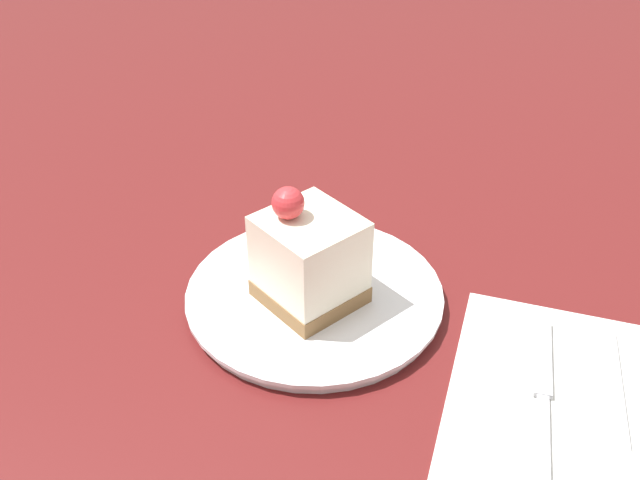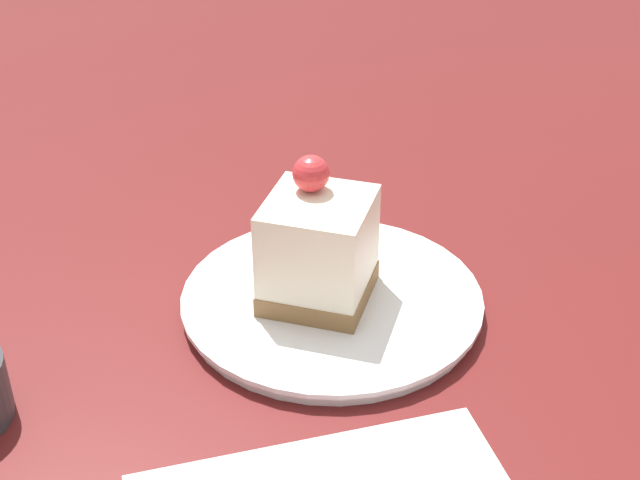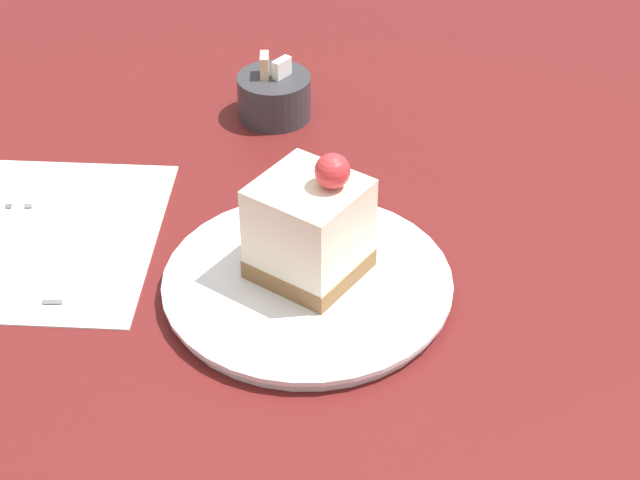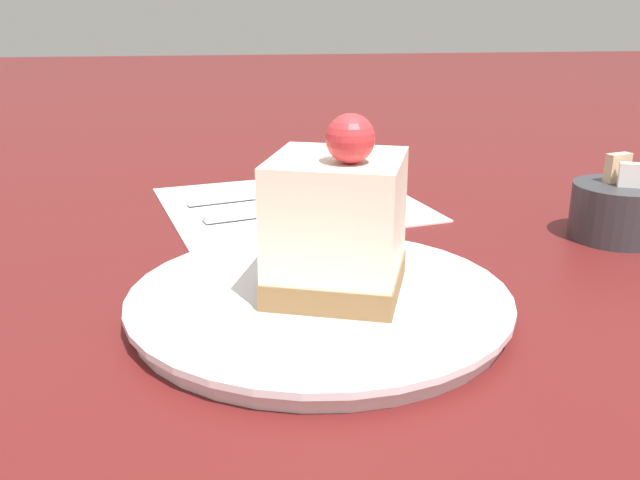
{
  "view_description": "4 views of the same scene",
  "coord_description": "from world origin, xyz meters",
  "px_view_note": "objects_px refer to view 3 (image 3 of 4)",
  "views": [
    {
      "loc": [
        -0.26,
        0.45,
        0.41
      ],
      "look_at": [
        -0.02,
        0.03,
        0.07
      ],
      "focal_mm": 40.0,
      "sensor_mm": 36.0,
      "label": 1
    },
    {
      "loc": [
        -0.56,
        0.07,
        0.39
      ],
      "look_at": [
        -0.0,
        0.05,
        0.05
      ],
      "focal_mm": 50.0,
      "sensor_mm": 36.0,
      "label": 2
    },
    {
      "loc": [
        0.17,
        -0.56,
        0.54
      ],
      "look_at": [
        -0.0,
        0.03,
        0.06
      ],
      "focal_mm": 60.0,
      "sensor_mm": 36.0,
      "label": 3
    },
    {
      "loc": [
        0.37,
        -0.01,
        0.18
      ],
      "look_at": [
        -0.02,
        0.04,
        0.04
      ],
      "focal_mm": 40.0,
      "sensor_mm": 36.0,
      "label": 4
    }
  ],
  "objects_px": {
    "sugar_bowl": "(274,96)",
    "fork": "(14,219)",
    "cake_slice": "(310,227)",
    "plate": "(307,284)",
    "knife": "(70,246)"
  },
  "relations": [
    {
      "from": "sugar_bowl",
      "to": "fork",
      "type": "bearing_deg",
      "value": -123.8
    },
    {
      "from": "cake_slice",
      "to": "fork",
      "type": "xyz_separation_m",
      "value": [
        -0.26,
        0.0,
        -0.05
      ]
    },
    {
      "from": "plate",
      "to": "sugar_bowl",
      "type": "xyz_separation_m",
      "value": [
        -0.11,
        0.24,
        0.01
      ]
    },
    {
      "from": "cake_slice",
      "to": "sugar_bowl",
      "type": "distance_m",
      "value": 0.26
    },
    {
      "from": "plate",
      "to": "sugar_bowl",
      "type": "distance_m",
      "value": 0.27
    },
    {
      "from": "cake_slice",
      "to": "fork",
      "type": "distance_m",
      "value": 0.27
    },
    {
      "from": "fork",
      "to": "knife",
      "type": "xyz_separation_m",
      "value": [
        0.06,
        -0.02,
        0.0
      ]
    },
    {
      "from": "plate",
      "to": "knife",
      "type": "distance_m",
      "value": 0.2
    },
    {
      "from": "cake_slice",
      "to": "knife",
      "type": "distance_m",
      "value": 0.21
    },
    {
      "from": "plate",
      "to": "sugar_bowl",
      "type": "relative_size",
      "value": 3.17
    },
    {
      "from": "fork",
      "to": "knife",
      "type": "distance_m",
      "value": 0.06
    },
    {
      "from": "sugar_bowl",
      "to": "cake_slice",
      "type": "bearing_deg",
      "value": -65.34
    },
    {
      "from": "plate",
      "to": "cake_slice",
      "type": "bearing_deg",
      "value": 95.47
    },
    {
      "from": "cake_slice",
      "to": "sugar_bowl",
      "type": "xyz_separation_m",
      "value": [
        -0.11,
        0.23,
        -0.03
      ]
    },
    {
      "from": "plate",
      "to": "sugar_bowl",
      "type": "bearing_deg",
      "value": 113.92
    }
  ]
}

